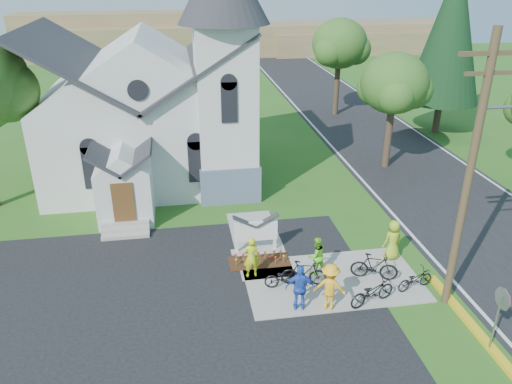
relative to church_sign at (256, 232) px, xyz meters
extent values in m
plane|color=#2B601B|center=(1.20, -3.20, -1.03)|extent=(120.00, 120.00, 0.00)
cube|color=black|center=(-5.80, -5.20, -1.02)|extent=(20.00, 16.00, 0.02)
cube|color=black|center=(11.20, 11.80, -1.02)|extent=(8.00, 90.00, 0.02)
cube|color=gray|center=(2.70, -2.70, -1.00)|extent=(7.00, 4.00, 0.05)
cube|color=silver|center=(-4.80, 9.80, 1.47)|extent=(11.00, 9.00, 5.00)
cube|color=slate|center=(-0.50, 6.50, -0.03)|extent=(3.20, 3.20, 2.00)
cube|color=silver|center=(-0.50, 6.50, 3.47)|extent=(3.00, 3.00, 9.00)
cube|color=silver|center=(-5.80, 4.10, 0.37)|extent=(2.60, 2.40, 2.80)
cube|color=brown|center=(-5.80, 2.87, 0.47)|extent=(1.00, 0.10, 2.00)
cube|color=gray|center=(0.00, 0.00, -0.98)|extent=(2.20, 0.40, 0.10)
cube|color=white|center=(-0.85, 0.00, -0.48)|extent=(0.12, 0.12, 1.00)
cube|color=white|center=(0.85, 0.00, -0.48)|extent=(0.12, 0.12, 1.00)
cube|color=white|center=(0.00, 0.00, 0.02)|extent=(1.90, 0.14, 0.90)
cube|color=#391D0F|center=(0.00, -0.90, -0.99)|extent=(2.60, 1.10, 0.07)
cylinder|color=#473523|center=(6.50, -4.70, 3.97)|extent=(0.28, 0.28, 10.00)
cube|color=#473523|center=(6.50, -4.70, 8.17)|extent=(2.20, 0.14, 0.14)
cube|color=#473523|center=(6.50, -4.70, 7.57)|extent=(1.60, 0.12, 0.12)
cylinder|color=gray|center=(6.60, -7.40, 0.07)|extent=(0.07, 0.07, 2.20)
cylinder|color=#B21414|center=(6.65, -7.40, 1.07)|extent=(0.04, 0.76, 0.76)
cylinder|color=#34281C|center=(9.70, 8.80, 1.00)|extent=(0.44, 0.44, 4.05)
ellipsoid|color=#335D1F|center=(9.70, 8.80, 4.22)|extent=(4.00, 4.00, 3.60)
cylinder|color=#34281C|center=(10.20, 20.80, 1.22)|extent=(0.44, 0.44, 4.50)
ellipsoid|color=#335D1F|center=(10.20, 20.80, 4.79)|extent=(4.40, 4.40, 3.96)
cylinder|color=#34281C|center=(16.20, 14.80, 0.17)|extent=(0.50, 0.50, 2.40)
cone|color=black|center=(16.20, 14.80, 6.37)|extent=(5.20, 5.20, 10.00)
cube|color=#7B6345|center=(7.20, 52.80, 0.97)|extent=(60.00, 8.00, 4.00)
cube|color=#7B6345|center=(-8.80, 54.80, 1.77)|extent=(30.00, 6.00, 5.60)
cube|color=#7B6345|center=(23.20, 50.80, 0.47)|extent=(25.00, 6.00, 3.00)
imported|color=#C1D318|center=(-0.50, -1.90, -0.08)|extent=(0.69, 0.49, 1.79)
imported|color=black|center=(0.73, -2.91, -0.53)|extent=(1.78, 0.84, 0.90)
imported|color=#64CB26|center=(2.15, -2.09, -0.16)|extent=(0.93, 0.80, 1.64)
imported|color=black|center=(1.45, -2.83, -0.43)|extent=(1.88, 0.87, 1.09)
imported|color=blue|center=(0.93, -4.29, -0.05)|extent=(1.16, 0.65, 1.86)
imported|color=black|center=(3.67, -4.40, -0.46)|extent=(2.07, 1.27, 1.03)
imported|color=#FFAE1C|center=(2.01, -4.40, -0.05)|extent=(1.38, 1.10, 1.86)
imported|color=black|center=(4.35, -2.87, -0.41)|extent=(1.95, 1.17, 1.13)
imported|color=#9DBB23|center=(5.68, -1.53, -0.08)|extent=(0.99, 0.76, 1.80)
imported|color=black|center=(5.68, -3.78, -0.55)|extent=(1.71, 0.97, 0.85)
camera|label=1|loc=(-3.07, -18.77, 10.65)|focal=35.00mm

